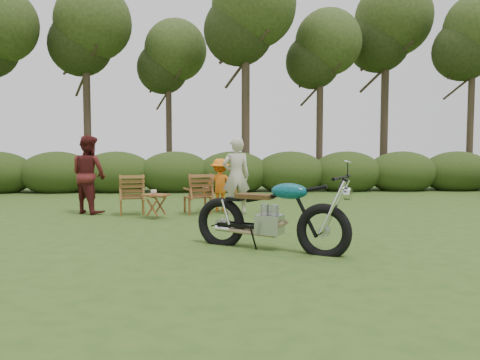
{
  "coord_description": "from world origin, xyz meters",
  "views": [
    {
      "loc": [
        -0.69,
        -7.19,
        1.52
      ],
      "look_at": [
        -0.18,
        1.7,
        0.9
      ],
      "focal_mm": 35.0,
      "sensor_mm": 36.0,
      "label": 1
    }
  ],
  "objects": [
    {
      "name": "lawn_chair_left",
      "position": [
        -2.54,
        3.51,
        0.0
      ],
      "size": [
        0.73,
        0.73,
        0.91
      ],
      "primitive_type": null,
      "rotation": [
        0.0,
        0.0,
        3.33
      ],
      "color": "brown",
      "rests_on": "ground"
    },
    {
      "name": "lawn_chair_right",
      "position": [
        -1.06,
        3.55,
        0.0
      ],
      "size": [
        0.79,
        0.79,
        0.92
      ],
      "primitive_type": null,
      "rotation": [
        0.0,
        0.0,
        3.45
      ],
      "color": "brown",
      "rests_on": "ground"
    },
    {
      "name": "adult_b",
      "position": [
        -3.56,
        3.74,
        0.0
      ],
      "size": [
        1.11,
        1.07,
        1.8
      ],
      "primitive_type": "imported",
      "rotation": [
        0.0,
        0.0,
        2.51
      ],
      "color": "#511817",
      "rests_on": "ground"
    },
    {
      "name": "child",
      "position": [
        -0.53,
        3.98,
        0.0
      ],
      "size": [
        0.83,
        0.5,
        1.25
      ],
      "primitive_type": "imported",
      "rotation": [
        0.0,
        0.0,
        3.18
      ],
      "color": "orange",
      "rests_on": "ground"
    },
    {
      "name": "motorcycle",
      "position": [
        0.15,
        -0.32,
        0.0
      ],
      "size": [
        2.46,
        1.93,
        1.33
      ],
      "primitive_type": null,
      "rotation": [
        0.0,
        0.0,
        -0.52
      ],
      "color": "#0B8597",
      "rests_on": "ground"
    },
    {
      "name": "side_table",
      "position": [
        -1.92,
        2.84,
        0.26
      ],
      "size": [
        0.64,
        0.6,
        0.52
      ],
      "primitive_type": null,
      "rotation": [
        0.0,
        0.0,
        -0.42
      ],
      "color": "brown",
      "rests_on": "ground"
    },
    {
      "name": "tree_line",
      "position": [
        0.5,
        9.74,
        3.81
      ],
      "size": [
        22.52,
        11.62,
        8.14
      ],
      "color": "#37291E",
      "rests_on": "ground"
    },
    {
      "name": "adult_a",
      "position": [
        -0.17,
        3.43,
        0.0
      ],
      "size": [
        0.69,
        0.51,
        1.74
      ],
      "primitive_type": "imported",
      "rotation": [
        0.0,
        0.0,
        3.29
      ],
      "color": "#C0B39E",
      "rests_on": "ground"
    },
    {
      "name": "cup",
      "position": [
        -1.97,
        2.84,
        0.57
      ],
      "size": [
        0.13,
        0.13,
        0.1
      ],
      "primitive_type": "imported",
      "rotation": [
        0.0,
        0.0,
        0.02
      ],
      "color": "beige",
      "rests_on": "side_table"
    },
    {
      "name": "ground",
      "position": [
        0.0,
        0.0,
        0.0
      ],
      "size": [
        80.0,
        80.0,
        0.0
      ],
      "primitive_type": "plane",
      "color": "#2B4C19",
      "rests_on": "ground"
    }
  ]
}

